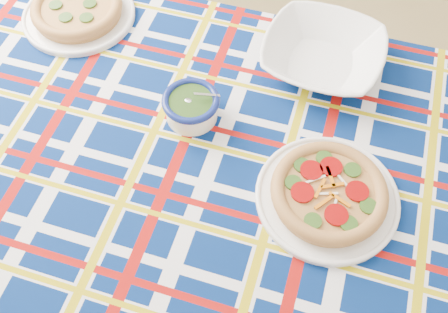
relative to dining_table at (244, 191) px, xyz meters
The scene contains 7 objects.
floor 0.86m from the dining_table, 41.00° to the left, with size 4.00×4.00×0.00m, color olive.
dining_table is the anchor object (origin of this frame).
tablecloth 0.03m from the dining_table, 63.43° to the left, with size 1.72×1.09×0.11m, color #041C55, non-canonical shape.
main_focaccia_plate 0.22m from the dining_table, ahead, with size 0.33×0.33×0.06m, color #B07A3E, non-canonical shape.
pesto_bowl 0.24m from the dining_table, 155.41° to the left, with size 0.14×0.14×0.08m, color #18330D, non-canonical shape.
serving_bowl 0.41m from the dining_table, 86.64° to the left, with size 0.31×0.31×0.08m, color white.
second_focaccia_plate 0.70m from the dining_table, 159.80° to the left, with size 0.33×0.33×0.06m, color #B07A3E, non-canonical shape.
Camera 1 is at (-0.13, -0.85, 1.78)m, focal length 40.00 mm.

